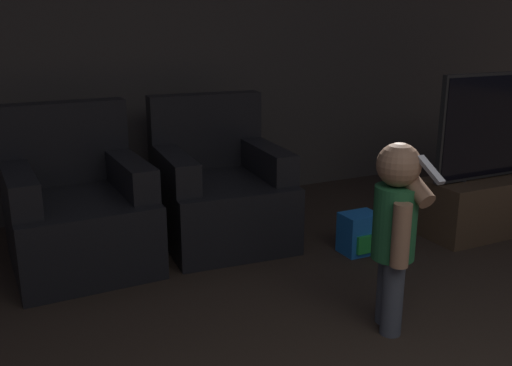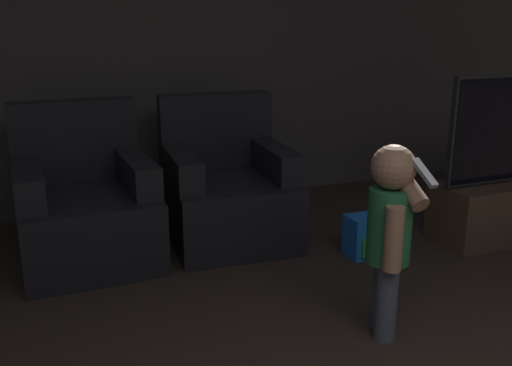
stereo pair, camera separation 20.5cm
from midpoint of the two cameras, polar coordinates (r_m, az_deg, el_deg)
wall_back at (r=4.54m, az=-12.49°, el=13.58°), size 8.40×0.05×2.60m
armchair_left at (r=3.70m, az=-18.92°, el=-2.69°), size 0.82×0.91×0.96m
armchair_right at (r=3.91m, az=-5.17°, el=-0.90°), size 0.87×0.95×0.96m
tv_stand at (r=4.40m, az=21.66°, el=-1.85°), size 1.15×0.41×0.40m
tv at (r=4.27m, az=22.46°, el=5.44°), size 1.18×0.04×0.73m
person_toddler at (r=2.71m, az=11.72°, el=-3.97°), size 0.20×0.36×0.93m
toy_backpack at (r=3.74m, az=8.76°, el=-5.03°), size 0.23×0.20×0.27m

